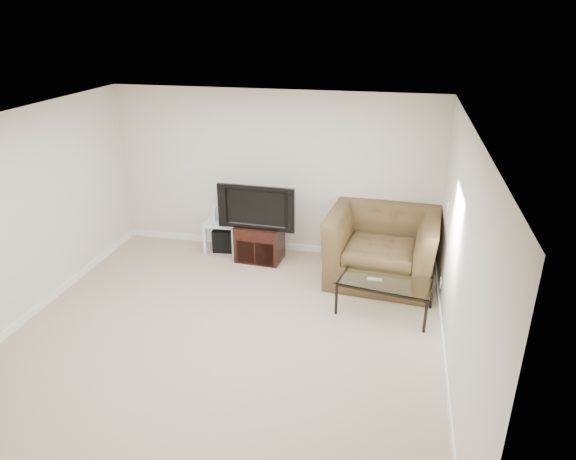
% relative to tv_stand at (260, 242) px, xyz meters
% --- Properties ---
extents(floor, '(5.00, 5.00, 0.00)m').
position_rel_tv_stand_xyz_m(floor, '(0.13, -2.05, -0.28)').
color(floor, tan).
rests_on(floor, ground).
extents(ceiling, '(5.00, 5.00, 0.00)m').
position_rel_tv_stand_xyz_m(ceiling, '(0.13, -2.05, 2.22)').
color(ceiling, white).
rests_on(ceiling, ground).
extents(wall_back, '(5.00, 0.02, 2.50)m').
position_rel_tv_stand_xyz_m(wall_back, '(0.13, 0.45, 0.97)').
color(wall_back, silver).
rests_on(wall_back, ground).
extents(wall_left, '(0.02, 5.00, 2.50)m').
position_rel_tv_stand_xyz_m(wall_left, '(-2.37, -2.05, 0.97)').
color(wall_left, silver).
rests_on(wall_left, ground).
extents(wall_right, '(0.02, 5.00, 2.50)m').
position_rel_tv_stand_xyz_m(wall_right, '(2.63, -2.05, 0.97)').
color(wall_right, silver).
rests_on(wall_right, ground).
extents(plate_back, '(0.12, 0.02, 0.12)m').
position_rel_tv_stand_xyz_m(plate_back, '(-1.27, 0.44, 0.97)').
color(plate_back, white).
rests_on(plate_back, wall_back).
extents(plate_right_switch, '(0.02, 0.09, 0.13)m').
position_rel_tv_stand_xyz_m(plate_right_switch, '(2.61, -0.45, 0.97)').
color(plate_right_switch, white).
rests_on(plate_right_switch, wall_right).
extents(plate_right_outlet, '(0.02, 0.08, 0.12)m').
position_rel_tv_stand_xyz_m(plate_right_outlet, '(2.61, -0.75, 0.02)').
color(plate_right_outlet, white).
rests_on(plate_right_outlet, wall_right).
extents(tv_stand, '(0.71, 0.51, 0.56)m').
position_rel_tv_stand_xyz_m(tv_stand, '(0.00, 0.00, 0.00)').
color(tv_stand, black).
rests_on(tv_stand, floor).
extents(dvd_player, '(0.42, 0.31, 0.06)m').
position_rel_tv_stand_xyz_m(dvd_player, '(-0.00, -0.04, 0.19)').
color(dvd_player, black).
rests_on(dvd_player, tv_stand).
extents(television, '(1.08, 0.25, 0.67)m').
position_rel_tv_stand_xyz_m(television, '(-0.00, -0.03, 0.62)').
color(television, black).
rests_on(television, tv_stand).
extents(side_table, '(0.53, 0.53, 0.50)m').
position_rel_tv_stand_xyz_m(side_table, '(-0.66, 0.23, -0.03)').
color(side_table, silver).
rests_on(side_table, floor).
extents(subwoofer, '(0.42, 0.42, 0.38)m').
position_rel_tv_stand_xyz_m(subwoofer, '(-0.63, 0.25, -0.11)').
color(subwoofer, black).
rests_on(subwoofer, floor).
extents(game_console, '(0.07, 0.17, 0.23)m').
position_rel_tv_stand_xyz_m(game_console, '(-0.78, 0.21, 0.33)').
color(game_console, white).
rests_on(game_console, side_table).
extents(game_case, '(0.05, 0.15, 0.20)m').
position_rel_tv_stand_xyz_m(game_case, '(-0.59, 0.21, 0.31)').
color(game_case, '#337FCC').
rests_on(game_case, side_table).
extents(recliner, '(1.57, 1.09, 1.31)m').
position_rel_tv_stand_xyz_m(recliner, '(1.83, -0.20, 0.37)').
color(recliner, brown).
rests_on(recliner, floor).
extents(coffee_table, '(1.27, 0.85, 0.46)m').
position_rel_tv_stand_xyz_m(coffee_table, '(1.93, -1.10, -0.05)').
color(coffee_table, black).
rests_on(coffee_table, floor).
extents(remote, '(0.19, 0.06, 0.02)m').
position_rel_tv_stand_xyz_m(remote, '(1.79, -1.16, 0.19)').
color(remote, '#B2B2B7').
rests_on(remote, coffee_table).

